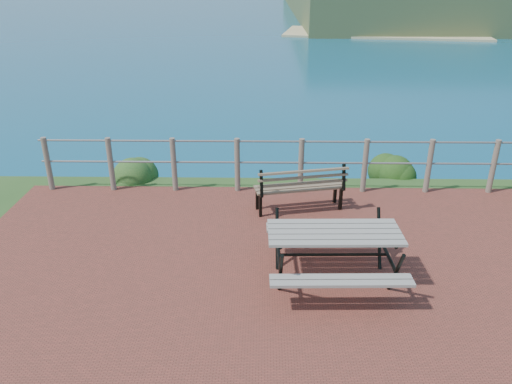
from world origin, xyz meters
TOP-DOWN VIEW (x-y plane):
  - ground at (0.00, 0.00)m, footprint 10.00×7.00m
  - safety_railing at (0.00, 3.35)m, footprint 9.40×0.10m
  - picnic_table at (0.23, 0.51)m, footprint 1.70×1.46m
  - park_bench at (-0.07, 2.58)m, footprint 1.54×0.68m
  - shrub_lip_west at (-3.11, 4.04)m, footprint 0.81×0.81m
  - shrub_lip_east at (1.87, 4.26)m, footprint 0.85×0.85m

SIDE VIEW (x-z plane):
  - ground at x=0.00m, z-range -0.06..0.06m
  - shrub_lip_west at x=-3.11m, z-range -0.28..0.28m
  - shrub_lip_east at x=1.87m, z-range -0.31..0.31m
  - picnic_table at x=0.23m, z-range 0.10..0.81m
  - park_bench at x=-0.07m, z-range 0.14..0.98m
  - safety_railing at x=0.00m, z-range 0.07..1.07m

